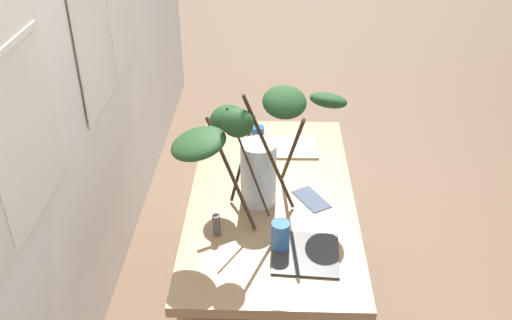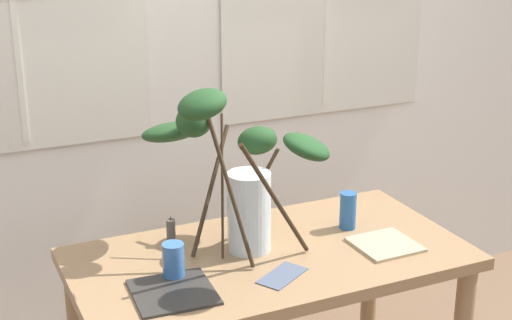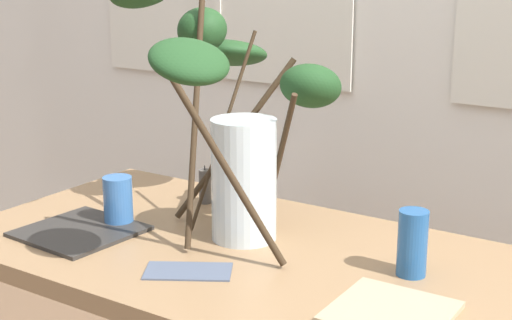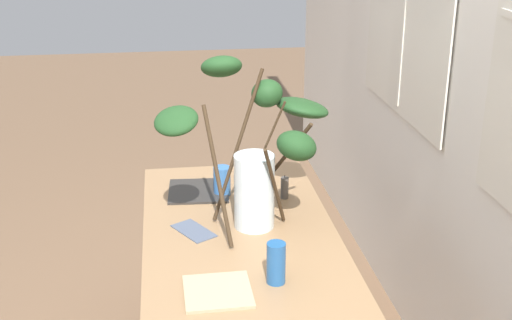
{
  "view_description": "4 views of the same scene",
  "coord_description": "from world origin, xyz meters",
  "px_view_note": "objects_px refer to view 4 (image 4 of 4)",
  "views": [
    {
      "loc": [
        -2.09,
        0.01,
        2.25
      ],
      "look_at": [
        -0.05,
        0.07,
        0.99
      ],
      "focal_mm": 39.54,
      "sensor_mm": 36.0,
      "label": 1
    },
    {
      "loc": [
        -1.07,
        -2.21,
        1.97
      ],
      "look_at": [
        -0.04,
        0.03,
        1.12
      ],
      "focal_mm": 53.14,
      "sensor_mm": 36.0,
      "label": 2
    },
    {
      "loc": [
        0.92,
        -1.36,
        1.43
      ],
      "look_at": [
        0.02,
        0.01,
        0.99
      ],
      "focal_mm": 53.4,
      "sensor_mm": 36.0,
      "label": 3
    },
    {
      "loc": [
        2.3,
        -0.26,
        1.97
      ],
      "look_at": [
        -0.02,
        0.06,
        1.06
      ],
      "focal_mm": 47.65,
      "sensor_mm": 36.0,
      "label": 4
    }
  ],
  "objects_px": {
    "pillar_candle": "(285,188)",
    "plate_square_left": "(199,191)",
    "vase_with_branches": "(259,148)",
    "dining_table": "(241,259)",
    "drinking_glass_blue_right": "(276,263)",
    "drinking_glass_blue_left": "(222,181)",
    "plate_square_right": "(218,292)"
  },
  "relations": [
    {
      "from": "dining_table",
      "to": "drinking_glass_blue_right",
      "type": "height_order",
      "value": "drinking_glass_blue_right"
    },
    {
      "from": "drinking_glass_blue_left",
      "to": "dining_table",
      "type": "bearing_deg",
      "value": 5.42
    },
    {
      "from": "vase_with_branches",
      "to": "drinking_glass_blue_right",
      "type": "distance_m",
      "value": 0.53
    },
    {
      "from": "vase_with_branches",
      "to": "plate_square_left",
      "type": "xyz_separation_m",
      "value": [
        -0.3,
        -0.22,
        -0.3
      ]
    },
    {
      "from": "vase_with_branches",
      "to": "plate_square_right",
      "type": "height_order",
      "value": "vase_with_branches"
    },
    {
      "from": "drinking_glass_blue_left",
      "to": "pillar_candle",
      "type": "xyz_separation_m",
      "value": [
        0.08,
        0.26,
        -0.01
      ]
    },
    {
      "from": "vase_with_branches",
      "to": "drinking_glass_blue_right",
      "type": "relative_size",
      "value": 5.32
    },
    {
      "from": "pillar_candle",
      "to": "plate_square_right",
      "type": "bearing_deg",
      "value": -26.21
    },
    {
      "from": "vase_with_branches",
      "to": "drinking_glass_blue_left",
      "type": "relative_size",
      "value": 6.15
    },
    {
      "from": "drinking_glass_blue_right",
      "to": "plate_square_right",
      "type": "relative_size",
      "value": 0.66
    },
    {
      "from": "drinking_glass_blue_left",
      "to": "pillar_candle",
      "type": "bearing_deg",
      "value": 73.26
    },
    {
      "from": "plate_square_left",
      "to": "plate_square_right",
      "type": "distance_m",
      "value": 0.82
    },
    {
      "from": "dining_table",
      "to": "plate_square_left",
      "type": "relative_size",
      "value": 5.48
    },
    {
      "from": "plate_square_left",
      "to": "drinking_glass_blue_left",
      "type": "bearing_deg",
      "value": 69.63
    },
    {
      "from": "drinking_glass_blue_left",
      "to": "plate_square_right",
      "type": "height_order",
      "value": "drinking_glass_blue_left"
    },
    {
      "from": "vase_with_branches",
      "to": "drinking_glass_blue_left",
      "type": "xyz_separation_m",
      "value": [
        -0.27,
        -0.12,
        -0.24
      ]
    },
    {
      "from": "drinking_glass_blue_left",
      "to": "plate_square_right",
      "type": "xyz_separation_m",
      "value": [
        0.78,
        -0.09,
        -0.06
      ]
    },
    {
      "from": "vase_with_branches",
      "to": "plate_square_left",
      "type": "height_order",
      "value": "vase_with_branches"
    },
    {
      "from": "vase_with_branches",
      "to": "drinking_glass_blue_right",
      "type": "bearing_deg",
      "value": -1.2
    },
    {
      "from": "dining_table",
      "to": "drinking_glass_blue_left",
      "type": "bearing_deg",
      "value": -174.58
    },
    {
      "from": "dining_table",
      "to": "pillar_candle",
      "type": "distance_m",
      "value": 0.4
    },
    {
      "from": "vase_with_branches",
      "to": "drinking_glass_blue_left",
      "type": "distance_m",
      "value": 0.38
    },
    {
      "from": "dining_table",
      "to": "pillar_candle",
      "type": "height_order",
      "value": "pillar_candle"
    },
    {
      "from": "drinking_glass_blue_left",
      "to": "plate_square_left",
      "type": "relative_size",
      "value": 0.48
    },
    {
      "from": "dining_table",
      "to": "plate_square_right",
      "type": "distance_m",
      "value": 0.44
    },
    {
      "from": "vase_with_branches",
      "to": "plate_square_right",
      "type": "xyz_separation_m",
      "value": [
        0.51,
        -0.21,
        -0.3
      ]
    },
    {
      "from": "pillar_candle",
      "to": "plate_square_left",
      "type": "bearing_deg",
      "value": -107.77
    },
    {
      "from": "drinking_glass_blue_right",
      "to": "pillar_candle",
      "type": "distance_m",
      "value": 0.68
    },
    {
      "from": "drinking_glass_blue_left",
      "to": "plate_square_right",
      "type": "distance_m",
      "value": 0.79
    },
    {
      "from": "drinking_glass_blue_left",
      "to": "pillar_candle",
      "type": "height_order",
      "value": "drinking_glass_blue_left"
    },
    {
      "from": "drinking_glass_blue_left",
      "to": "vase_with_branches",
      "type": "bearing_deg",
      "value": 24.24
    },
    {
      "from": "drinking_glass_blue_right",
      "to": "pillar_candle",
      "type": "bearing_deg",
      "value": 167.34
    }
  ]
}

